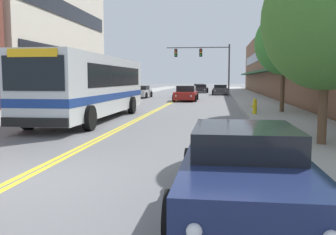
{
  "coord_description": "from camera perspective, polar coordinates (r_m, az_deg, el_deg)",
  "views": [
    {
      "loc": [
        3.95,
        -6.81,
        2.01
      ],
      "look_at": [
        -0.59,
        27.32,
        -1.53
      ],
      "focal_mm": 40.0,
      "sensor_mm": 36.0,
      "label": 1
    }
  ],
  "objects": [
    {
      "name": "sidewalk_left",
      "position": [
        45.3,
        -6.92,
        3.37
      ],
      "size": [
        3.75,
        106.0,
        0.12
      ],
      "color": "#9E9B96",
      "rests_on": "ground_plane"
    },
    {
      "name": "street_tree_right_near",
      "position": [
        11.81,
        23.0,
        13.56
      ],
      "size": [
        3.64,
        3.64,
        5.57
      ],
      "color": "brown",
      "rests_on": "sidewalk_right"
    },
    {
      "name": "city_bus",
      "position": [
        19.13,
        -11.44,
        4.97
      ],
      "size": [
        2.84,
        11.95,
        3.08
      ],
      "color": "silver",
      "rests_on": "ground_plane"
    },
    {
      "name": "car_charcoal_moving_second",
      "position": [
        55.86,
        5.02,
        4.39
      ],
      "size": [
        2.17,
        4.41,
        1.23
      ],
      "color": "#232328",
      "rests_on": "ground_plane"
    },
    {
      "name": "car_dark_grey_parked_right_mid",
      "position": [
        48.85,
        7.98,
        4.18
      ],
      "size": [
        2.1,
        4.22,
        1.29
      ],
      "color": "#38383D",
      "rests_on": "ground_plane"
    },
    {
      "name": "ground_plane",
      "position": [
        44.04,
        2.43,
        3.25
      ],
      "size": [
        240.0,
        240.0,
        0.0
      ],
      "primitive_type": "plane",
      "color": "slate"
    },
    {
      "name": "car_white_moving_third",
      "position": [
        61.92,
        4.78,
        4.54
      ],
      "size": [
        2.13,
        4.34,
        1.23
      ],
      "color": "white",
      "rests_on": "ground_plane"
    },
    {
      "name": "street_tree_right_mid",
      "position": [
        22.81,
        17.23,
        10.74
      ],
      "size": [
        3.3,
        3.3,
        5.75
      ],
      "color": "brown",
      "rests_on": "sidewalk_right"
    },
    {
      "name": "traffic_signal_mast",
      "position": [
        44.1,
        5.87,
        8.87
      ],
      "size": [
        7.35,
        0.38,
        6.01
      ],
      "color": "#47474C",
      "rests_on": "ground_plane"
    },
    {
      "name": "car_champagne_parked_left_near",
      "position": [
        29.86,
        -8.55,
        3.08
      ],
      "size": [
        1.97,
        4.45,
        1.27
      ],
      "color": "beige",
      "rests_on": "ground_plane"
    },
    {
      "name": "car_silver_parked_left_mid",
      "position": [
        40.85,
        -4.16,
        3.9
      ],
      "size": [
        1.98,
        4.91,
        1.3
      ],
      "color": "#B7B7BC",
      "rests_on": "ground_plane"
    },
    {
      "name": "centre_line",
      "position": [
        44.04,
        2.43,
        3.26
      ],
      "size": [
        0.34,
        106.0,
        0.01
      ],
      "color": "yellow",
      "rests_on": "ground_plane"
    },
    {
      "name": "car_navy_parked_right_foreground",
      "position": [
        5.86,
        11.58,
        -7.99
      ],
      "size": [
        2.05,
        4.53,
        1.29
      ],
      "color": "#19234C",
      "rests_on": "ground_plane"
    },
    {
      "name": "car_red_moving_lead",
      "position": [
        34.92,
        2.75,
        3.62
      ],
      "size": [
        2.17,
        4.86,
        1.4
      ],
      "color": "maroon",
      "rests_on": "ground_plane"
    },
    {
      "name": "sidewalk_right",
      "position": [
        43.99,
        12.06,
        3.21
      ],
      "size": [
        3.75,
        106.0,
        0.12
      ],
      "color": "#9E9B96",
      "rests_on": "ground_plane"
    },
    {
      "name": "storefront_row_right",
      "position": [
        44.89,
        20.04,
        8.34
      ],
      "size": [
        9.1,
        68.0,
        8.44
      ],
      "color": "brown",
      "rests_on": "ground_plane"
    },
    {
      "name": "fire_hydrant",
      "position": [
        20.77,
        13.08,
        1.68
      ],
      "size": [
        0.3,
        0.22,
        0.84
      ],
      "color": "yellow",
      "rests_on": "sidewalk_right"
    }
  ]
}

